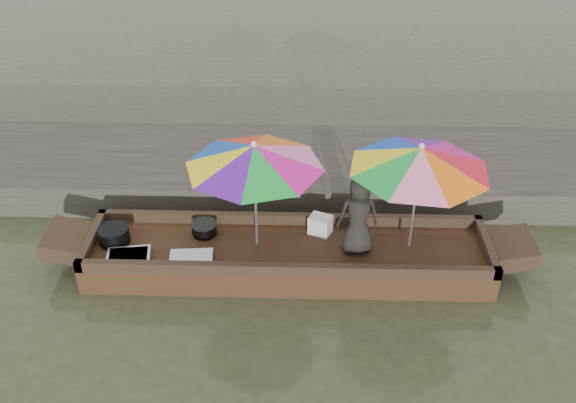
{
  "coord_description": "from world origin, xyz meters",
  "views": [
    {
      "loc": [
        0.19,
        -6.68,
        5.42
      ],
      "look_at": [
        0.0,
        0.1,
        1.0
      ],
      "focal_mm": 40.0,
      "sensor_mm": 36.0,
      "label": 1
    }
  ],
  "objects_px": {
    "tray_crayfish": "(129,257)",
    "umbrella_bow": "(255,197)",
    "boat_hull": "(288,258)",
    "cooking_pot": "(114,235)",
    "vendor": "(358,216)",
    "umbrella_stern": "(415,199)",
    "supply_bag": "(320,225)",
    "tray_scallop": "(191,259)",
    "charcoal_grill": "(204,229)"
  },
  "relations": [
    {
      "from": "umbrella_bow",
      "to": "cooking_pot",
      "type": "bearing_deg",
      "value": 178.24
    },
    {
      "from": "tray_crayfish",
      "to": "umbrella_bow",
      "type": "xyz_separation_m",
      "value": [
        1.61,
        0.33,
        0.73
      ]
    },
    {
      "from": "umbrella_bow",
      "to": "supply_bag",
      "type": "bearing_deg",
      "value": 22.1
    },
    {
      "from": "boat_hull",
      "to": "tray_crayfish",
      "type": "bearing_deg",
      "value": -170.71
    },
    {
      "from": "tray_crayfish",
      "to": "supply_bag",
      "type": "xyz_separation_m",
      "value": [
        2.43,
        0.66,
        0.09
      ]
    },
    {
      "from": "boat_hull",
      "to": "umbrella_bow",
      "type": "height_order",
      "value": "umbrella_bow"
    },
    {
      "from": "tray_crayfish",
      "to": "umbrella_bow",
      "type": "height_order",
      "value": "umbrella_bow"
    },
    {
      "from": "tray_crayfish",
      "to": "charcoal_grill",
      "type": "relative_size",
      "value": 1.66
    },
    {
      "from": "charcoal_grill",
      "to": "umbrella_bow",
      "type": "distance_m",
      "value": 1.04
    },
    {
      "from": "tray_crayfish",
      "to": "tray_scallop",
      "type": "relative_size",
      "value": 1.0
    },
    {
      "from": "umbrella_stern",
      "to": "cooking_pot",
      "type": "bearing_deg",
      "value": 179.14
    },
    {
      "from": "cooking_pot",
      "to": "umbrella_stern",
      "type": "xyz_separation_m",
      "value": [
        3.86,
        -0.06,
        0.67
      ]
    },
    {
      "from": "boat_hull",
      "to": "charcoal_grill",
      "type": "distance_m",
      "value": 1.19
    },
    {
      "from": "cooking_pot",
      "to": "vendor",
      "type": "xyz_separation_m",
      "value": [
        3.17,
        -0.1,
        0.44
      ]
    },
    {
      "from": "charcoal_grill",
      "to": "umbrella_stern",
      "type": "xyz_separation_m",
      "value": [
        2.7,
        -0.27,
        0.7
      ]
    },
    {
      "from": "boat_hull",
      "to": "supply_bag",
      "type": "bearing_deg",
      "value": 38.31
    },
    {
      "from": "cooking_pot",
      "to": "vendor",
      "type": "bearing_deg",
      "value": -1.82
    },
    {
      "from": "cooking_pot",
      "to": "umbrella_stern",
      "type": "height_order",
      "value": "umbrella_stern"
    },
    {
      "from": "tray_scallop",
      "to": "umbrella_bow",
      "type": "relative_size",
      "value": 0.32
    },
    {
      "from": "tray_crayfish",
      "to": "vendor",
      "type": "xyz_separation_m",
      "value": [
        2.89,
        0.29,
        0.5
      ]
    },
    {
      "from": "umbrella_bow",
      "to": "boat_hull",
      "type": "bearing_deg",
      "value": 0.0
    },
    {
      "from": "boat_hull",
      "to": "tray_crayfish",
      "type": "relative_size",
      "value": 9.64
    },
    {
      "from": "tray_scallop",
      "to": "umbrella_stern",
      "type": "relative_size",
      "value": 0.31
    },
    {
      "from": "tray_scallop",
      "to": "vendor",
      "type": "xyz_separation_m",
      "value": [
        2.1,
        0.28,
        0.52
      ]
    },
    {
      "from": "tray_scallop",
      "to": "boat_hull",
      "type": "bearing_deg",
      "value": 14.97
    },
    {
      "from": "boat_hull",
      "to": "cooking_pot",
      "type": "xyz_separation_m",
      "value": [
        -2.29,
        0.06,
        0.28
      ]
    },
    {
      "from": "vendor",
      "to": "umbrella_stern",
      "type": "height_order",
      "value": "umbrella_stern"
    },
    {
      "from": "vendor",
      "to": "umbrella_bow",
      "type": "relative_size",
      "value": 0.64
    },
    {
      "from": "cooking_pot",
      "to": "tray_crayfish",
      "type": "relative_size",
      "value": 0.75
    },
    {
      "from": "cooking_pot",
      "to": "boat_hull",
      "type": "bearing_deg",
      "value": -1.45
    },
    {
      "from": "charcoal_grill",
      "to": "umbrella_bow",
      "type": "bearing_deg",
      "value": -20.19
    },
    {
      "from": "cooking_pot",
      "to": "umbrella_bow",
      "type": "height_order",
      "value": "umbrella_bow"
    },
    {
      "from": "boat_hull",
      "to": "supply_bag",
      "type": "relative_size",
      "value": 18.73
    },
    {
      "from": "tray_scallop",
      "to": "vendor",
      "type": "relative_size",
      "value": 0.5
    },
    {
      "from": "tray_crayfish",
      "to": "boat_hull",
      "type": "bearing_deg",
      "value": 9.29
    },
    {
      "from": "tray_crayfish",
      "to": "charcoal_grill",
      "type": "bearing_deg",
      "value": 34.08
    },
    {
      "from": "boat_hull",
      "to": "umbrella_stern",
      "type": "height_order",
      "value": "umbrella_stern"
    },
    {
      "from": "cooking_pot",
      "to": "charcoal_grill",
      "type": "bearing_deg",
      "value": 10.23
    },
    {
      "from": "boat_hull",
      "to": "vendor",
      "type": "relative_size",
      "value": 4.8
    },
    {
      "from": "tray_scallop",
      "to": "umbrella_bow",
      "type": "bearing_deg",
      "value": 21.77
    },
    {
      "from": "boat_hull",
      "to": "tray_crayfish",
      "type": "xyz_separation_m",
      "value": [
        -2.01,
        -0.33,
        0.22
      ]
    },
    {
      "from": "boat_hull",
      "to": "umbrella_bow",
      "type": "xyz_separation_m",
      "value": [
        -0.4,
        0.0,
        0.95
      ]
    },
    {
      "from": "cooking_pot",
      "to": "umbrella_bow",
      "type": "distance_m",
      "value": 2.0
    },
    {
      "from": "umbrella_bow",
      "to": "umbrella_stern",
      "type": "bearing_deg",
      "value": 0.0
    },
    {
      "from": "cooking_pot",
      "to": "vendor",
      "type": "height_order",
      "value": "vendor"
    },
    {
      "from": "cooking_pot",
      "to": "tray_crayfish",
      "type": "height_order",
      "value": "cooking_pot"
    },
    {
      "from": "tray_scallop",
      "to": "vendor",
      "type": "height_order",
      "value": "vendor"
    },
    {
      "from": "vendor",
      "to": "umbrella_stern",
      "type": "distance_m",
      "value": 0.73
    },
    {
      "from": "cooking_pot",
      "to": "tray_crayfish",
      "type": "xyz_separation_m",
      "value": [
        0.28,
        -0.39,
        -0.06
      ]
    },
    {
      "from": "tray_crayfish",
      "to": "umbrella_bow",
      "type": "bearing_deg",
      "value": 11.55
    }
  ]
}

